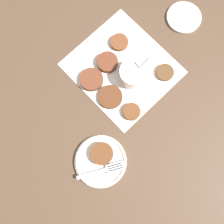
{
  "coord_description": "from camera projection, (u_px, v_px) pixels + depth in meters",
  "views": [
    {
      "loc": [
        0.21,
        -0.29,
        0.89
      ],
      "look_at": [
        0.09,
        -0.16,
        0.02
      ],
      "focal_mm": 42.0,
      "sensor_mm": 36.0,
      "label": 1
    }
  ],
  "objects": [
    {
      "name": "fritter_4",
      "position": [
        110.0,
        97.0,
        0.91
      ],
      "size": [
        0.08,
        0.08,
        0.01
      ],
      "color": "#56301B",
      "rests_on": "napkin"
    },
    {
      "name": "napkin",
      "position": [
        122.0,
        68.0,
        0.94
      ],
      "size": [
        0.37,
        0.34,
        0.0
      ],
      "color": "silver",
      "rests_on": "ground_plane"
    },
    {
      "name": "fritter_5",
      "position": [
        92.0,
        80.0,
        0.92
      ],
      "size": [
        0.08,
        0.08,
        0.02
      ],
      "color": "brown",
      "rests_on": "napkin"
    },
    {
      "name": "fritter_0",
      "position": [
        119.0,
        42.0,
        0.95
      ],
      "size": [
        0.06,
        0.06,
        0.01
      ],
      "color": "brown",
      "rests_on": "napkin"
    },
    {
      "name": "sauce_bowl",
      "position": [
        133.0,
        75.0,
        0.9
      ],
      "size": [
        0.1,
        0.1,
        0.12
      ],
      "color": "silver",
      "rests_on": "napkin"
    },
    {
      "name": "fritter_3",
      "position": [
        165.0,
        72.0,
        0.93
      ],
      "size": [
        0.06,
        0.06,
        0.01
      ],
      "color": "brown",
      "rests_on": "napkin"
    },
    {
      "name": "fritter_1",
      "position": [
        132.0,
        112.0,
        0.9
      ],
      "size": [
        0.06,
        0.06,
        0.02
      ],
      "color": "brown",
      "rests_on": "napkin"
    },
    {
      "name": "serving_plate",
      "position": [
        101.0,
        161.0,
        0.87
      ],
      "size": [
        0.17,
        0.17,
        0.02
      ],
      "color": "silver",
      "rests_on": "ground_plane"
    },
    {
      "name": "ground_plane",
      "position": [
        123.0,
        63.0,
        0.94
      ],
      "size": [
        4.0,
        4.0,
        0.0
      ],
      "primitive_type": "plane",
      "color": "#4C3828"
    },
    {
      "name": "fritter_2",
      "position": [
        108.0,
        62.0,
        0.93
      ],
      "size": [
        0.07,
        0.07,
        0.02
      ],
      "color": "brown",
      "rests_on": "napkin"
    },
    {
      "name": "fritter_on_plate",
      "position": [
        102.0,
        154.0,
        0.85
      ],
      "size": [
        0.07,
        0.07,
        0.02
      ],
      "color": "brown",
      "rests_on": "serving_plate"
    },
    {
      "name": "fork",
      "position": [
        106.0,
        170.0,
        0.85
      ],
      "size": [
        0.1,
        0.15,
        0.0
      ],
      "color": "silver",
      "rests_on": "serving_plate"
    },
    {
      "name": "extra_saucer",
      "position": [
        184.0,
        18.0,
        0.97
      ],
      "size": [
        0.13,
        0.13,
        0.01
      ],
      "color": "silver",
      "rests_on": "ground_plane"
    }
  ]
}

